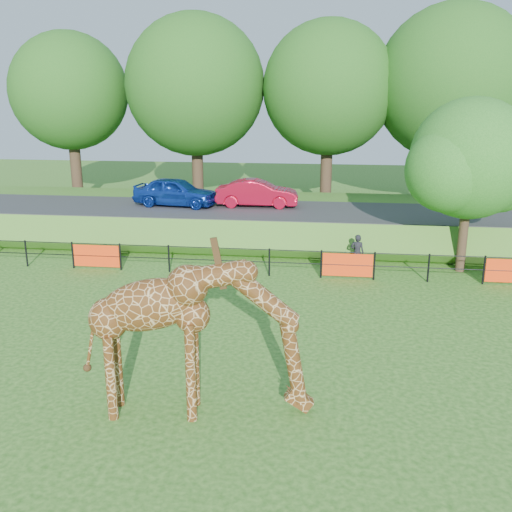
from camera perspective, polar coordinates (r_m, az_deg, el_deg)
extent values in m
plane|color=#235415|center=(14.89, -1.96, -11.43)|extent=(90.00, 90.00, 0.00)
cube|color=#235415|center=(29.29, 2.88, 3.72)|extent=(40.00, 9.00, 1.30)
cube|color=#2A2A2C|center=(27.68, 2.65, 4.51)|extent=(40.00, 5.00, 0.12)
imported|color=#153EB0|center=(28.81, -8.05, 6.38)|extent=(4.37, 2.24, 1.42)
imported|color=red|center=(28.39, 0.12, 6.30)|extent=(4.07, 1.50, 1.33)
imported|color=black|center=(23.05, 10.08, 0.34)|extent=(0.60, 0.45, 1.48)
cylinder|color=#372418|center=(23.85, 20.02, 2.27)|extent=(0.36, 0.36, 3.20)
sphere|color=#1F601A|center=(23.38, 20.69, 9.10)|extent=(4.60, 4.60, 4.60)
sphere|color=#1F601A|center=(24.38, 22.88, 8.03)|extent=(3.45, 3.45, 3.45)
sphere|color=#1F601A|center=(22.56, 18.70, 8.18)|extent=(3.22, 3.22, 3.22)
cylinder|color=#372418|center=(38.84, -17.58, 8.80)|extent=(0.70, 0.70, 5.00)
sphere|color=#165317|center=(38.59, -18.16, 15.40)|extent=(7.20, 7.20, 7.20)
cylinder|color=#372418|center=(36.24, -5.87, 8.99)|extent=(0.70, 0.70, 5.00)
sphere|color=#165317|center=(35.99, -6.09, 16.61)|extent=(8.40, 8.40, 8.40)
cylinder|color=#372418|center=(35.31, 7.04, 8.77)|extent=(0.70, 0.70, 5.00)
sphere|color=#165317|center=(35.04, 7.31, 16.32)|extent=(7.80, 7.80, 7.80)
cylinder|color=#372418|center=(35.97, 18.37, 8.22)|extent=(0.70, 0.70, 5.00)
sphere|color=#165317|center=(35.71, 19.09, 16.05)|extent=(8.80, 8.80, 8.80)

